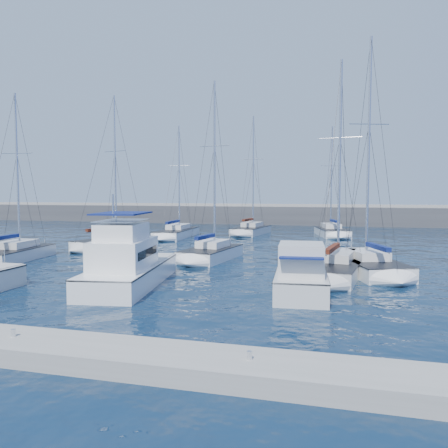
% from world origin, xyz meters
% --- Properties ---
extents(ground, '(220.00, 220.00, 0.00)m').
position_xyz_m(ground, '(0.00, 0.00, 0.00)').
color(ground, black).
rests_on(ground, ground).
extents(breakwater, '(160.00, 6.00, 4.45)m').
position_xyz_m(breakwater, '(0.00, 52.00, 1.05)').
color(breakwater, '#424244').
rests_on(breakwater, ground).
extents(dock, '(40.00, 2.20, 0.60)m').
position_xyz_m(dock, '(0.00, -11.00, 0.30)').
color(dock, gray).
rests_on(dock, ground).
extents(dock_cleat_centre, '(0.16, 0.16, 0.25)m').
position_xyz_m(dock_cleat_centre, '(0.00, -11.00, 0.72)').
color(dock_cleat_centre, silver).
rests_on(dock_cleat_centre, dock).
extents(dock_cleat_near_stbd, '(0.16, 0.16, 0.25)m').
position_xyz_m(dock_cleat_near_stbd, '(8.00, -11.00, 0.72)').
color(dock_cleat_near_stbd, silver).
rests_on(dock_cleat_near_stbd, dock).
extents(motor_yacht_stbd_inner, '(4.59, 9.87, 4.69)m').
position_xyz_m(motor_yacht_stbd_inner, '(-1.16, -0.44, 1.13)').
color(motor_yacht_stbd_inner, white).
rests_on(motor_yacht_stbd_inner, ground).
extents(motor_yacht_stbd_outer, '(3.11, 5.99, 3.20)m').
position_xyz_m(motor_yacht_stbd_outer, '(8.60, -0.24, 0.94)').
color(motor_yacht_stbd_outer, silver).
rests_on(motor_yacht_stbd_outer, ground).
extents(sailboat_mid_a, '(3.79, 7.49, 13.61)m').
position_xyz_m(sailboat_mid_a, '(-14.49, 6.25, 0.52)').
color(sailboat_mid_a, silver).
rests_on(sailboat_mid_a, ground).
extents(sailboat_mid_b, '(5.15, 8.01, 15.02)m').
position_xyz_m(sailboat_mid_b, '(-10.75, 14.83, 0.53)').
color(sailboat_mid_b, silver).
rests_on(sailboat_mid_b, ground).
extents(sailboat_mid_c, '(3.90, 7.16, 14.61)m').
position_xyz_m(sailboat_mid_c, '(0.62, 10.46, 0.54)').
color(sailboat_mid_c, white).
rests_on(sailboat_mid_c, ground).
extents(sailboat_mid_d, '(4.48, 9.17, 14.32)m').
position_xyz_m(sailboat_mid_d, '(10.33, 6.05, 0.51)').
color(sailboat_mid_d, silver).
rests_on(sailboat_mid_d, ground).
extents(sailboat_mid_e, '(5.11, 7.53, 15.90)m').
position_xyz_m(sailboat_mid_e, '(12.52, 7.11, 0.55)').
color(sailboat_mid_e, white).
rests_on(sailboat_mid_e, ground).
extents(sailboat_back_a, '(3.38, 9.42, 13.83)m').
position_xyz_m(sailboat_back_a, '(-8.39, 26.58, 0.50)').
color(sailboat_back_a, white).
rests_on(sailboat_back_a, ground).
extents(sailboat_back_b, '(4.20, 8.03, 15.61)m').
position_xyz_m(sailboat_back_b, '(-0.42, 32.52, 0.54)').
color(sailboat_back_b, silver).
rests_on(sailboat_back_b, ground).
extents(sailboat_back_c, '(4.72, 8.20, 13.96)m').
position_xyz_m(sailboat_back_c, '(9.75, 32.76, 0.52)').
color(sailboat_back_c, white).
rests_on(sailboat_back_c, ground).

